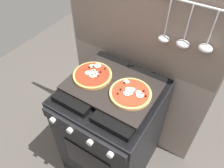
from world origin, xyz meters
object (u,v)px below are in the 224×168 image
object	(u,v)px
baking_tray	(112,86)
pizza_left	(92,75)
pizza_right	(131,93)
stove	(112,129)

from	to	relation	value
baking_tray	pizza_left	size ratio (longest dim) A/B	2.22
baking_tray	pizza_left	world-z (taller)	pizza_left
pizza_left	pizza_right	world-z (taller)	same
baking_tray	pizza_right	distance (m)	0.13
baking_tray	pizza_left	distance (m)	0.15
stove	pizza_right	world-z (taller)	pizza_right
baking_tray	stove	bearing A→B (deg)	-90.00
stove	baking_tray	size ratio (longest dim) A/B	1.67
baking_tray	pizza_right	world-z (taller)	pizza_right
stove	pizza_right	size ratio (longest dim) A/B	3.70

